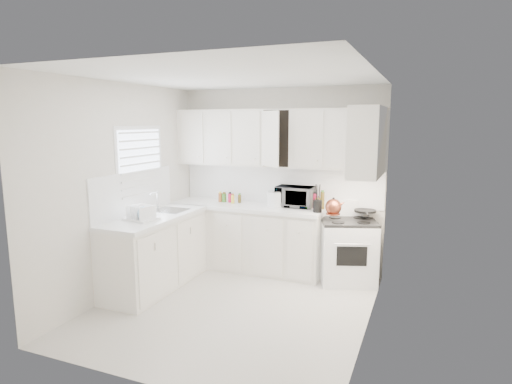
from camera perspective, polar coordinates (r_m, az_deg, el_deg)
The scene contains 32 objects.
floor at distance 5.13m, azimuth -3.04°, elevation -15.12°, with size 3.20×3.20×0.00m, color beige.
ceiling at distance 4.70m, azimuth -3.33°, elevation 15.14°, with size 3.20×3.20×0.00m, color white.
wall_back at distance 6.21m, azimuth 3.12°, elevation 1.70°, with size 3.00×3.00×0.00m, color silver.
wall_front at distance 3.40m, azimuth -14.78°, elevation -5.01°, with size 3.00×3.00×0.00m, color silver.
wall_left at distance 5.55m, azimuth -17.34°, elevation 0.37°, with size 3.20×3.20×0.00m, color silver.
wall_right at distance 4.33m, azimuth 15.08°, elevation -1.95°, with size 3.20×3.20×0.00m, color silver.
window_blinds at distance 5.77m, azimuth -15.11°, elevation 3.31°, with size 0.06×0.96×1.06m, color white, non-canonical shape.
lower_cabinets_back at distance 6.25m, azimuth -1.25°, elevation -6.21°, with size 2.22×0.60×0.90m, color silver, non-canonical shape.
lower_cabinets_left at distance 5.71m, azimuth -13.29°, elevation -7.97°, with size 0.60×1.60×0.90m, color silver, non-canonical shape.
countertop_back at distance 6.13m, azimuth -1.31°, elevation -1.95°, with size 2.24×0.64×0.05m, color white.
countertop_left at distance 5.58m, azimuth -13.39°, elevation -3.32°, with size 0.64×1.62×0.05m, color white.
backsplash_back at distance 6.21m, azimuth 3.09°, elevation 1.01°, with size 2.98×0.02×0.55m, color white.
backsplash_left at distance 5.71m, azimuth -15.96°, elevation -0.09°, with size 0.02×1.60×0.55m, color white.
upper_cabinets_back at distance 6.03m, azimuth 2.63°, elevation 3.39°, with size 3.00×0.33×0.80m, color silver, non-canonical shape.
upper_cabinets_right at distance 5.13m, azimuth 14.49°, elevation 2.05°, with size 0.33×0.90×0.80m, color silver, non-canonical shape.
sink at distance 5.84m, azimuth -11.46°, elevation -1.25°, with size 0.42×0.38×0.30m, color gray, non-canonical shape.
stove at distance 5.82m, azimuth 12.21°, elevation -6.65°, with size 0.70×0.58×1.08m, color white, non-canonical shape.
tea_kettle at distance 5.58m, azimuth 10.29°, elevation -1.81°, with size 0.26×0.22×0.24m, color maroon, non-canonical shape.
frying_pan at distance 5.85m, azimuth 14.37°, elevation -2.37°, with size 0.29×0.48×0.04m, color black, non-canonical shape.
microwave at distance 5.99m, azimuth 5.29°, elevation -0.29°, with size 0.52×0.29×0.35m, color gray.
rice_cooker at distance 6.00m, azimuth 2.69°, elevation -0.77°, with size 0.25×0.25×0.25m, color white, non-canonical shape.
paper_towel at distance 6.17m, azimuth 3.01°, elevation -0.38°, with size 0.12×0.12×0.27m, color white.
utensil_crock at distance 5.65m, azimuth 8.24°, elevation -0.77°, with size 0.13×0.13×0.38m, color black, non-canonical shape.
dish_rack at distance 5.34m, azimuth -15.15°, elevation -2.55°, with size 0.38×0.28×0.21m, color white, non-canonical shape.
spice_left_0 at distance 6.42m, azimuth -4.62°, elevation -0.64°, with size 0.06×0.06×0.13m, color #9E552B.
spice_left_1 at distance 6.31m, azimuth -4.38°, elevation -0.82°, with size 0.06×0.06×0.13m, color #3A7B29.
spice_left_2 at distance 6.35m, azimuth -3.41°, elevation -0.73°, with size 0.06×0.06×0.13m, color #DA1D4D.
spice_left_3 at distance 6.24m, azimuth -3.15°, elevation -0.91°, with size 0.06×0.06×0.13m, color yellow.
spice_left_4 at distance 6.29m, azimuth -2.18°, elevation -0.82°, with size 0.06×0.06×0.13m, color brown.
sauce_right_0 at distance 5.96m, azimuth 7.94°, elevation -1.19°, with size 0.06×0.06×0.19m, color #DA1D4D.
sauce_right_1 at distance 5.89m, azimuth 8.32°, elevation -1.32°, with size 0.06×0.06×0.19m, color yellow.
sauce_right_2 at distance 5.93m, azimuth 8.97°, elevation -1.26°, with size 0.06×0.06×0.19m, color brown.
Camera 1 is at (2.00, -4.23, 2.12)m, focal length 29.95 mm.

